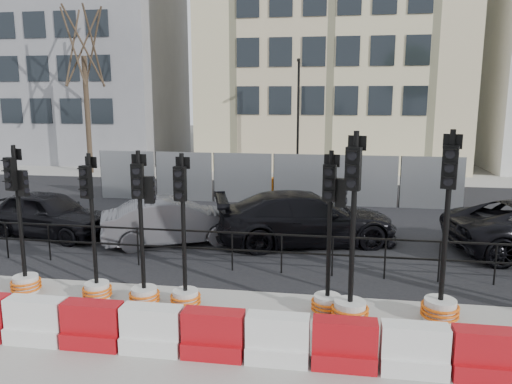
% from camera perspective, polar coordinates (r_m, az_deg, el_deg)
% --- Properties ---
extents(ground, '(120.00, 120.00, 0.00)m').
position_cam_1_polar(ground, '(11.22, -3.99, -11.12)').
color(ground, '#51514C').
rests_on(ground, ground).
extents(sidewalk_near, '(40.00, 6.00, 0.02)m').
position_cam_1_polar(sidewalk_near, '(8.61, -8.73, -18.40)').
color(sidewalk_near, gray).
rests_on(sidewalk_near, ground).
extents(road, '(40.00, 14.00, 0.03)m').
position_cam_1_polar(road, '(17.79, 1.10, -2.69)').
color(road, black).
rests_on(road, ground).
extents(sidewalk_far, '(40.00, 4.00, 0.02)m').
position_cam_1_polar(sidewalk_far, '(26.57, 3.81, 1.83)').
color(sidewalk_far, gray).
rests_on(sidewalk_far, ground).
extents(building_grey, '(11.00, 9.06, 14.00)m').
position_cam_1_polar(building_grey, '(36.16, -18.54, 14.83)').
color(building_grey, gray).
rests_on(building_grey, ground).
extents(building_cream, '(15.00, 10.06, 18.00)m').
position_cam_1_polar(building_cream, '(32.47, 8.79, 19.31)').
color(building_cream, beige).
rests_on(building_cream, ground).
extents(kerb_railing, '(18.00, 0.04, 1.00)m').
position_cam_1_polar(kerb_railing, '(12.10, -2.74, -6.00)').
color(kerb_railing, black).
rests_on(kerb_railing, ground).
extents(heras_fencing, '(14.33, 1.72, 2.00)m').
position_cam_1_polar(heras_fencing, '(20.37, 2.17, 0.96)').
color(heras_fencing, gray).
rests_on(heras_fencing, ground).
extents(lamp_post_far, '(0.12, 0.56, 6.00)m').
position_cam_1_polar(lamp_post_far, '(25.19, 4.83, 8.66)').
color(lamp_post_far, black).
rests_on(lamp_post_far, ground).
extents(tree_bare_far, '(2.00, 2.00, 9.00)m').
position_cam_1_polar(tree_bare_far, '(29.02, -19.13, 15.20)').
color(tree_bare_far, '#473828').
rests_on(tree_bare_far, ground).
extents(barrier_row, '(16.75, 0.50, 0.80)m').
position_cam_1_polar(barrier_row, '(8.61, -8.38, -15.70)').
color(barrier_row, '#B0100E').
rests_on(barrier_row, ground).
extents(traffic_signal_b, '(0.63, 0.63, 3.22)m').
position_cam_1_polar(traffic_signal_b, '(11.86, -25.04, -7.00)').
color(traffic_signal_b, silver).
rests_on(traffic_signal_b, ground).
extents(traffic_signal_c, '(0.61, 0.61, 3.09)m').
position_cam_1_polar(traffic_signal_c, '(10.98, -17.88, -8.58)').
color(traffic_signal_c, silver).
rests_on(traffic_signal_c, ground).
extents(traffic_signal_d, '(0.63, 0.63, 3.18)m').
position_cam_1_polar(traffic_signal_d, '(10.39, -12.73, -8.75)').
color(traffic_signal_d, silver).
rests_on(traffic_signal_d, ground).
extents(traffic_signal_e, '(0.62, 0.62, 3.14)m').
position_cam_1_polar(traffic_signal_e, '(10.17, -8.15, -9.68)').
color(traffic_signal_e, silver).
rests_on(traffic_signal_e, ground).
extents(traffic_signal_f, '(0.63, 0.63, 3.22)m').
position_cam_1_polar(traffic_signal_f, '(9.85, 8.28, -9.62)').
color(traffic_signal_f, silver).
rests_on(traffic_signal_f, ground).
extents(traffic_signal_g, '(0.71, 0.71, 3.61)m').
position_cam_1_polar(traffic_signal_g, '(9.57, 10.75, -10.49)').
color(traffic_signal_g, silver).
rests_on(traffic_signal_g, ground).
extents(traffic_signal_h, '(0.72, 0.72, 3.63)m').
position_cam_1_polar(traffic_signal_h, '(10.09, 20.45, -9.83)').
color(traffic_signal_h, silver).
rests_on(traffic_signal_h, ground).
extents(car_a, '(3.27, 4.76, 1.40)m').
position_cam_1_polar(car_a, '(16.37, -22.67, -2.30)').
color(car_a, black).
rests_on(car_a, ground).
extents(car_b, '(4.50, 5.13, 1.34)m').
position_cam_1_polar(car_b, '(14.53, -9.33, -3.31)').
color(car_b, '#505156').
rests_on(car_b, ground).
extents(car_c, '(4.99, 6.38, 1.51)m').
position_cam_1_polar(car_c, '(14.38, 5.74, -3.01)').
color(car_c, black).
rests_on(car_c, ground).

